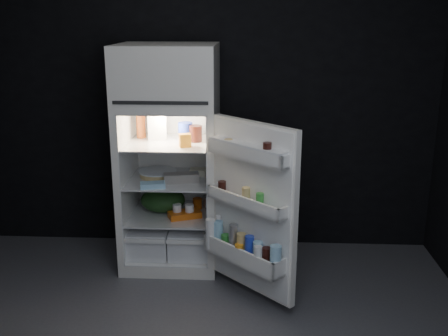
# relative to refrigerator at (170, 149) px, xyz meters

# --- Properties ---
(wall_back) EXTENTS (4.00, 0.00, 2.70)m
(wall_back) POSITION_rel_refrigerator_xyz_m (0.21, 0.38, 0.39)
(wall_back) COLOR black
(wall_back) RESTS_ON ground
(wall_front) EXTENTS (4.00, 0.00, 2.70)m
(wall_front) POSITION_rel_refrigerator_xyz_m (0.21, -3.02, 0.39)
(wall_front) COLOR black
(wall_front) RESTS_ON ground
(refrigerator) EXTENTS (0.76, 0.71, 1.78)m
(refrigerator) POSITION_rel_refrigerator_xyz_m (0.00, 0.00, 0.00)
(refrigerator) COLOR white
(refrigerator) RESTS_ON ground
(fridge_door) EXTENTS (0.65, 0.64, 1.22)m
(fridge_door) POSITION_rel_refrigerator_xyz_m (0.65, -0.64, -0.28)
(fridge_door) COLOR white
(fridge_door) RESTS_ON ground
(milk_jug) EXTENTS (0.17, 0.17, 0.24)m
(milk_jug) POSITION_rel_refrigerator_xyz_m (-0.11, 0.05, 0.19)
(milk_jug) COLOR white
(milk_jug) RESTS_ON refrigerator
(mayo_jar) EXTENTS (0.12, 0.12, 0.14)m
(mayo_jar) POSITION_rel_refrigerator_xyz_m (0.12, 0.04, 0.14)
(mayo_jar) COLOR #2139B5
(mayo_jar) RESTS_ON refrigerator
(jam_jar) EXTENTS (0.12, 0.12, 0.13)m
(jam_jar) POSITION_rel_refrigerator_xyz_m (0.21, -0.02, 0.14)
(jam_jar) COLOR black
(jam_jar) RESTS_ON refrigerator
(amber_bottle) EXTENTS (0.09, 0.09, 0.22)m
(amber_bottle) POSITION_rel_refrigerator_xyz_m (-0.25, 0.10, 0.18)
(amber_bottle) COLOR #D25C21
(amber_bottle) RESTS_ON refrigerator
(small_carton) EXTENTS (0.10, 0.09, 0.10)m
(small_carton) POSITION_rel_refrigerator_xyz_m (0.15, -0.19, 0.12)
(small_carton) COLOR orange
(small_carton) RESTS_ON refrigerator
(egg_carton) EXTENTS (0.29, 0.16, 0.07)m
(egg_carton) POSITION_rel_refrigerator_xyz_m (0.11, -0.14, -0.19)
(egg_carton) COLOR gray
(egg_carton) RESTS_ON refrigerator
(pie) EXTENTS (0.36, 0.36, 0.04)m
(pie) POSITION_rel_refrigerator_xyz_m (-0.11, 0.00, -0.21)
(pie) COLOR tan
(pie) RESTS_ON refrigerator
(flat_package) EXTENTS (0.20, 0.13, 0.04)m
(flat_package) POSITION_rel_refrigerator_xyz_m (-0.10, -0.29, -0.21)
(flat_package) COLOR #90C2DF
(flat_package) RESTS_ON refrigerator
(wrapped_pkg) EXTENTS (0.13, 0.11, 0.05)m
(wrapped_pkg) POSITION_rel_refrigerator_xyz_m (0.22, 0.06, -0.20)
(wrapped_pkg) COLOR beige
(wrapped_pkg) RESTS_ON refrigerator
(produce_bag) EXTENTS (0.38, 0.32, 0.20)m
(produce_bag) POSITION_rel_refrigerator_xyz_m (-0.07, -0.00, -0.43)
(produce_bag) COLOR #193815
(produce_bag) RESTS_ON refrigerator
(yogurt_tray) EXTENTS (0.29, 0.22, 0.05)m
(yogurt_tray) POSITION_rel_refrigerator_xyz_m (0.12, -0.13, -0.50)
(yogurt_tray) COLOR #D55D12
(yogurt_tray) RESTS_ON refrigerator
(small_can_red) EXTENTS (0.08, 0.08, 0.09)m
(small_can_red) POSITION_rel_refrigerator_xyz_m (0.21, 0.07, -0.48)
(small_can_red) COLOR #D55D12
(small_can_red) RESTS_ON refrigerator
(small_can_silver) EXTENTS (0.09, 0.09, 0.09)m
(small_can_silver) POSITION_rel_refrigerator_xyz_m (0.28, 0.11, -0.48)
(small_can_silver) COLOR #B9B8BD
(small_can_silver) RESTS_ON refrigerator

